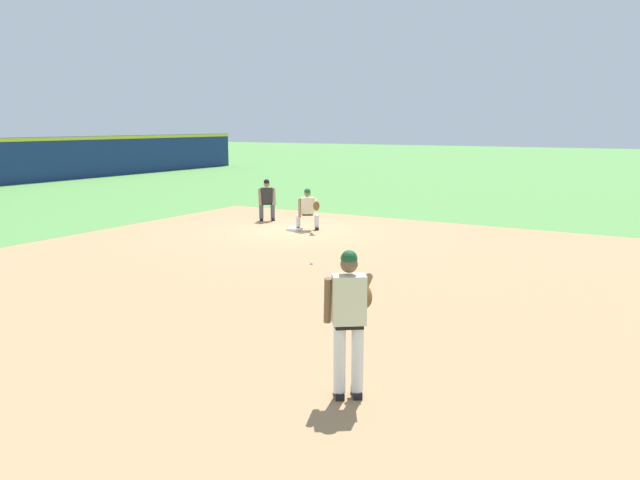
% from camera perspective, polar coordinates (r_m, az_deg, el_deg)
% --- Properties ---
extents(ground_plane, '(160.00, 160.00, 0.00)m').
position_cam_1_polar(ground_plane, '(19.82, -2.35, 0.86)').
color(ground_plane, '#518942').
extents(infield_dirt_patch, '(18.00, 18.00, 0.01)m').
position_cam_1_polar(infield_dirt_patch, '(13.77, -0.97, -3.43)').
color(infield_dirt_patch, '#A87F56').
rests_on(infield_dirt_patch, ground).
extents(first_base_bag, '(0.38, 0.38, 0.09)m').
position_cam_1_polar(first_base_bag, '(19.81, -2.35, 0.99)').
color(first_base_bag, white).
rests_on(first_base_bag, ground).
extents(baseball, '(0.07, 0.07, 0.07)m').
position_cam_1_polar(baseball, '(15.01, -0.80, -2.12)').
color(baseball, white).
rests_on(baseball, ground).
extents(pitcher, '(0.85, 0.57, 1.86)m').
position_cam_1_polar(pitcher, '(7.60, 2.73, -6.84)').
color(pitcher, black).
rests_on(pitcher, ground).
extents(first_baseman, '(0.80, 1.05, 1.34)m').
position_cam_1_polar(first_baseman, '(19.77, -1.09, 2.99)').
color(first_baseman, black).
rests_on(first_baseman, ground).
extents(umpire, '(0.66, 0.68, 1.46)m').
position_cam_1_polar(umpire, '(21.81, -4.88, 3.82)').
color(umpire, black).
rests_on(umpire, ground).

